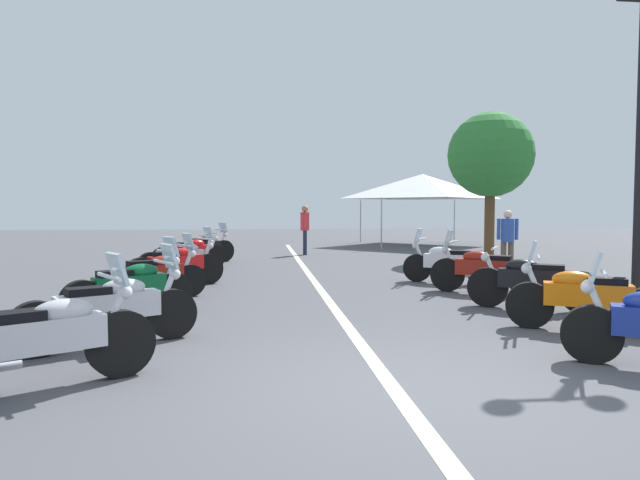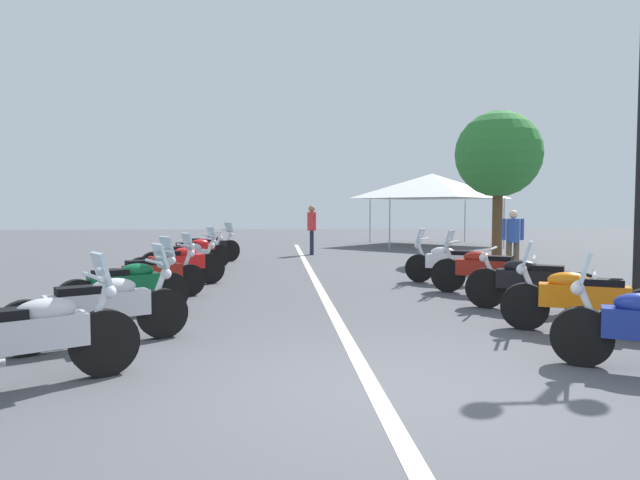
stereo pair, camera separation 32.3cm
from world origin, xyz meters
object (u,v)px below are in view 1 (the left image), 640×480
(motorcycle_right_row_2, at_px, (532,282))
(bystander_2, at_px, (305,226))
(motorcycle_left_row_6, at_px, (190,253))
(motorcycle_right_row_4, at_px, (447,262))
(motorcycle_left_row_5, at_px, (182,258))
(roadside_tree_0, at_px, (491,155))
(motorcycle_left_row_0, at_px, (46,339))
(motorcycle_left_row_1, at_px, (111,308))
(motorcycle_right_row_3, at_px, (484,269))
(traffic_cone_0, at_px, (503,267))
(motorcycle_left_row_4, at_px, (177,265))
(motorcycle_left_row_2, at_px, (132,287))
(bystander_1, at_px, (507,236))
(motorcycle_left_row_7, at_px, (203,247))
(motorcycle_left_row_3, at_px, (156,275))
(motorcycle_right_row_1, at_px, (585,297))
(event_tent, at_px, (422,186))

(motorcycle_right_row_2, xyz_separation_m, bystander_2, (11.19, 2.80, 0.57))
(motorcycle_left_row_6, bearing_deg, motorcycle_right_row_4, -62.69)
(motorcycle_right_row_4, height_order, bystander_2, bystander_2)
(motorcycle_left_row_5, relative_size, roadside_tree_0, 0.40)
(motorcycle_left_row_6, bearing_deg, motorcycle_left_row_0, -123.17)
(motorcycle_left_row_0, distance_m, motorcycle_right_row_4, 8.92)
(motorcycle_left_row_1, height_order, motorcycle_left_row_5, motorcycle_left_row_5)
(motorcycle_right_row_3, relative_size, traffic_cone_0, 3.03)
(motorcycle_left_row_0, bearing_deg, bystander_2, 44.05)
(motorcycle_left_row_1, height_order, motorcycle_left_row_4, motorcycle_left_row_1)
(motorcycle_left_row_5, bearing_deg, motorcycle_left_row_1, -118.24)
(motorcycle_left_row_2, height_order, bystander_1, bystander_1)
(motorcycle_right_row_4, distance_m, traffic_cone_0, 1.65)
(motorcycle_left_row_1, bearing_deg, bystander_1, 10.32)
(bystander_2, bearing_deg, motorcycle_right_row_3, 110.75)
(bystander_1, height_order, bystander_2, bystander_2)
(motorcycle_left_row_1, distance_m, motorcycle_left_row_5, 6.71)
(motorcycle_left_row_4, height_order, roadside_tree_0, roadside_tree_0)
(motorcycle_left_row_7, bearing_deg, motorcycle_left_row_3, -127.77)
(motorcycle_right_row_1, xyz_separation_m, roadside_tree_0, (10.46, -3.12, 2.90))
(motorcycle_left_row_4, relative_size, bystander_2, 1.07)
(motorcycle_left_row_2, relative_size, motorcycle_left_row_3, 0.98)
(motorcycle_left_row_4, height_order, motorcycle_right_row_1, motorcycle_right_row_1)
(traffic_cone_0, bearing_deg, motorcycle_left_row_7, 57.98)
(traffic_cone_0, distance_m, bystander_2, 8.41)
(motorcycle_left_row_7, distance_m, roadside_tree_0, 9.58)
(bystander_1, height_order, event_tent, event_tent)
(motorcycle_right_row_3, xyz_separation_m, motorcycle_right_row_4, (1.55, 0.20, -0.01))
(event_tent, bearing_deg, motorcycle_left_row_7, 130.00)
(motorcycle_left_row_1, distance_m, motorcycle_right_row_2, 6.38)
(motorcycle_left_row_0, height_order, motorcycle_left_row_2, motorcycle_left_row_0)
(motorcycle_left_row_3, bearing_deg, roadside_tree_0, 7.97)
(motorcycle_left_row_5, height_order, motorcycle_left_row_7, motorcycle_left_row_7)
(motorcycle_left_row_5, distance_m, motorcycle_right_row_4, 6.17)
(motorcycle_left_row_2, bearing_deg, motorcycle_right_row_4, -6.55)
(motorcycle_left_row_4, xyz_separation_m, motorcycle_left_row_6, (3.37, 0.15, -0.01))
(motorcycle_left_row_2, bearing_deg, roadside_tree_0, 8.38)
(motorcycle_left_row_3, relative_size, roadside_tree_0, 0.37)
(motorcycle_left_row_3, distance_m, bystander_2, 10.13)
(motorcycle_right_row_1, bearing_deg, event_tent, -72.84)
(bystander_2, bearing_deg, motorcycle_left_row_5, 66.05)
(motorcycle_left_row_1, xyz_separation_m, motorcycle_right_row_2, (1.77, -6.13, -0.00))
(motorcycle_left_row_2, relative_size, bystander_1, 1.08)
(bystander_2, bearing_deg, motorcycle_left_row_4, 72.08)
(motorcycle_left_row_5, xyz_separation_m, roadside_tree_0, (3.93, -9.27, 2.89))
(motorcycle_left_row_0, bearing_deg, motorcycle_left_row_2, 57.59)
(motorcycle_left_row_0, bearing_deg, roadside_tree_0, 20.18)
(motorcycle_left_row_1, relative_size, motorcycle_left_row_7, 1.07)
(motorcycle_right_row_3, xyz_separation_m, event_tent, (14.23, -2.96, 2.17))
(motorcycle_left_row_0, xyz_separation_m, motorcycle_left_row_7, (11.78, -0.20, 0.01))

